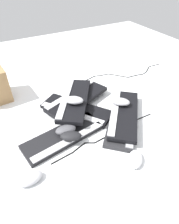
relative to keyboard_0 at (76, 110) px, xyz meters
name	(u,v)px	position (x,y,z in m)	size (l,w,h in m)	color
ground_plane	(81,122)	(-0.11, 0.02, -0.01)	(3.20, 3.20, 0.00)	white
keyboard_0	(76,110)	(0.00, 0.00, 0.00)	(0.45, 0.37, 0.03)	black
keyboard_1	(64,136)	(-0.18, 0.16, 0.00)	(0.22, 0.46, 0.03)	black
keyboard_2	(123,121)	(-0.23, -0.19, 0.00)	(0.42, 0.41, 0.03)	#232326
keyboard_3	(77,99)	(0.07, -0.04, 0.03)	(0.30, 0.46, 0.03)	black
keyboard_4	(124,114)	(-0.20, -0.21, 0.03)	(0.43, 0.40, 0.03)	black
keyboard_5	(74,99)	(0.03, 0.00, 0.06)	(0.45, 0.37, 0.03)	black
mouse_0	(30,179)	(-0.34, 0.39, 0.01)	(0.11, 0.07, 0.04)	#B7B7BC
mouse_1	(135,159)	(-0.48, -0.08, 0.01)	(0.11, 0.07, 0.04)	silver
mouse_2	(75,100)	(-0.03, 0.02, 0.10)	(0.11, 0.07, 0.04)	#B7B7BC
mouse_3	(71,136)	(-0.22, 0.14, 0.04)	(0.11, 0.07, 0.04)	black
mouse_4	(121,102)	(-0.14, -0.23, 0.07)	(0.11, 0.07, 0.04)	#B7B7BC
mouse_5	(66,130)	(-0.17, 0.14, 0.04)	(0.11, 0.07, 0.04)	#4C4C51
cable_0	(109,136)	(-0.28, -0.06, -0.01)	(0.08, 0.67, 0.01)	black
cable_1	(122,74)	(0.25, -0.54, -0.01)	(0.17, 0.78, 0.01)	black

